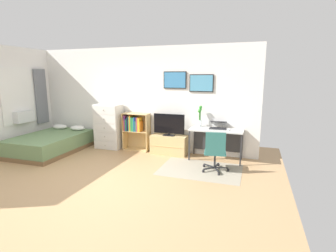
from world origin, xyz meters
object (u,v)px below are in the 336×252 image
at_px(computer_mouse, 229,129).
at_px(bookshelf, 135,128).
at_px(bed, 51,143).
at_px(television, 169,125).
at_px(tv_stand, 169,145).
at_px(laptop, 218,125).
at_px(bamboo_vase, 200,116).
at_px(dresser, 109,126).
at_px(desk, 217,134).
at_px(office_chair, 215,151).
at_px(wine_glass, 201,123).

bearing_deg(computer_mouse, bookshelf, 176.42).
bearing_deg(bed, television, 13.28).
bearing_deg(television, bookshelf, 176.06).
xyz_separation_m(tv_stand, laptop, (1.21, 0.05, 0.57)).
bearing_deg(bamboo_vase, dresser, -177.19).
xyz_separation_m(tv_stand, desk, (1.19, -0.01, 0.36)).
height_order(television, office_chair, television).
bearing_deg(bed, bookshelf, 21.41).
xyz_separation_m(computer_mouse, bamboo_vase, (-0.73, 0.22, 0.25)).
bearing_deg(bed, dresser, 30.44).
distance_m(dresser, office_chair, 3.16).
distance_m(office_chair, computer_mouse, 0.87).
bearing_deg(office_chair, wine_glass, 112.92).
height_order(bed, bamboo_vase, bamboo_vase).
relative_size(desk, computer_mouse, 11.79).
relative_size(television, office_chair, 0.93).
bearing_deg(bookshelf, office_chair, -22.59).
bearing_deg(tv_stand, office_chair, -34.84).
bearing_deg(bookshelf, television, -3.94).
height_order(bed, wine_glass, wine_glass).
height_order(bed, dresser, dresser).
relative_size(bookshelf, desk, 0.81).
bearing_deg(laptop, dresser, 177.16).
bearing_deg(tv_stand, bookshelf, 177.36).
height_order(desk, laptop, laptop).
bearing_deg(tv_stand, bamboo_vase, 8.13).
xyz_separation_m(bed, office_chair, (4.31, -0.10, 0.23)).
bearing_deg(bookshelf, dresser, -175.44).
xyz_separation_m(tv_stand, wine_glass, (0.83, -0.14, 0.63)).
relative_size(television, bamboo_vase, 1.57).
distance_m(tv_stand, television, 0.52).
bearing_deg(laptop, television, 179.22).
bearing_deg(bamboo_vase, office_chair, -61.65).
xyz_separation_m(bed, bookshelf, (2.04, 0.85, 0.38)).
distance_m(bed, tv_stand, 3.12).
distance_m(dresser, laptop, 2.95).
bearing_deg(desk, laptop, 72.78).
relative_size(television, laptop, 1.78).
xyz_separation_m(office_chair, laptop, (-0.09, 0.95, 0.35)).
height_order(desk, office_chair, office_chair).
distance_m(television, computer_mouse, 1.49).
height_order(office_chair, wine_glass, wine_glass).
xyz_separation_m(dresser, office_chair, (3.03, -0.89, -0.15)).
bearing_deg(television, bamboo_vase, 9.79).
distance_m(tv_stand, wine_glass, 1.05).
height_order(bookshelf, bamboo_vase, bamboo_vase).
bearing_deg(desk, computer_mouse, -19.05).
bearing_deg(computer_mouse, laptop, 150.32).
relative_size(computer_mouse, bamboo_vase, 0.20).
distance_m(dresser, bookshelf, 0.76).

